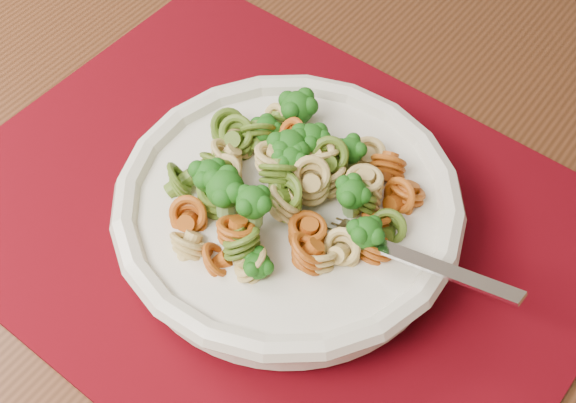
% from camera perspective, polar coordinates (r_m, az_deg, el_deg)
% --- Properties ---
extents(dining_table, '(1.49, 1.12, 0.71)m').
position_cam_1_polar(dining_table, '(0.76, 6.42, -1.77)').
color(dining_table, '#4E2916').
rests_on(dining_table, ground).
extents(placemat, '(0.57, 0.49, 0.00)m').
position_cam_1_polar(placemat, '(0.63, -1.11, -1.39)').
color(placemat, '#54030D').
rests_on(placemat, dining_table).
extents(pasta_bowl, '(0.26, 0.26, 0.05)m').
position_cam_1_polar(pasta_bowl, '(0.60, 0.00, -0.57)').
color(pasta_bowl, silver).
rests_on(pasta_bowl, placemat).
extents(pasta_broccoli_heap, '(0.22, 0.22, 0.06)m').
position_cam_1_polar(pasta_broccoli_heap, '(0.59, -0.00, 0.35)').
color(pasta_broccoli_heap, tan).
rests_on(pasta_broccoli_heap, pasta_bowl).
extents(fork, '(0.18, 0.07, 0.08)m').
position_cam_1_polar(fork, '(0.57, 4.43, -2.35)').
color(fork, silver).
rests_on(fork, pasta_bowl).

